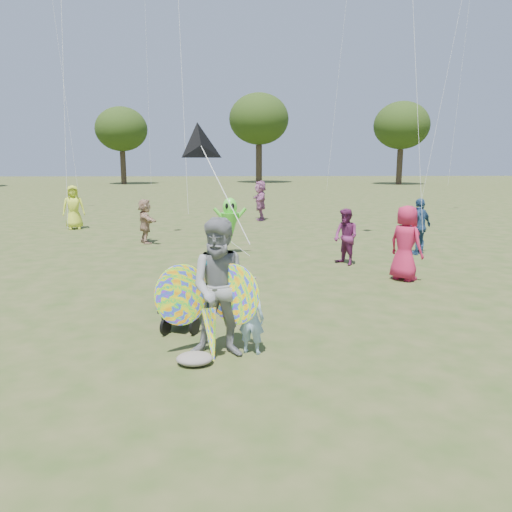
{
  "coord_description": "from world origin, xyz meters",
  "views": [
    {
      "loc": [
        -0.51,
        -7.65,
        2.88
      ],
      "look_at": [
        -0.2,
        1.5,
        1.1
      ],
      "focal_mm": 35.0,
      "sensor_mm": 36.0,
      "label": 1
    }
  ],
  "objects_px": {
    "adult_man": "(223,288)",
    "crowd_g": "(74,207)",
    "crowd_c": "(420,227)",
    "crowd_j": "(260,201)",
    "alien_kite": "(230,223)",
    "child_girl": "(251,319)",
    "butterfly_kite": "(209,307)",
    "crowd_d": "(145,221)",
    "crowd_a": "(406,243)",
    "crowd_e": "(346,237)",
    "jogging_stroller": "(182,293)"
  },
  "relations": [
    {
      "from": "child_girl",
      "to": "adult_man",
      "type": "distance_m",
      "value": 0.65
    },
    {
      "from": "crowd_g",
      "to": "jogging_stroller",
      "type": "relative_size",
      "value": 1.6
    },
    {
      "from": "child_girl",
      "to": "crowd_e",
      "type": "bearing_deg",
      "value": -96.43
    },
    {
      "from": "crowd_j",
      "to": "butterfly_kite",
      "type": "relative_size",
      "value": 1.08
    },
    {
      "from": "butterfly_kite",
      "to": "alien_kite",
      "type": "distance_m",
      "value": 8.15
    },
    {
      "from": "jogging_stroller",
      "to": "alien_kite",
      "type": "relative_size",
      "value": 0.66
    },
    {
      "from": "crowd_c",
      "to": "crowd_j",
      "type": "height_order",
      "value": "crowd_j"
    },
    {
      "from": "crowd_e",
      "to": "alien_kite",
      "type": "relative_size",
      "value": 0.89
    },
    {
      "from": "adult_man",
      "to": "crowd_e",
      "type": "distance_m",
      "value": 7.19
    },
    {
      "from": "crowd_e",
      "to": "alien_kite",
      "type": "distance_m",
      "value": 3.65
    },
    {
      "from": "child_girl",
      "to": "crowd_c",
      "type": "distance_m",
      "value": 9.46
    },
    {
      "from": "adult_man",
      "to": "jogging_stroller",
      "type": "relative_size",
      "value": 1.81
    },
    {
      "from": "crowd_j",
      "to": "alien_kite",
      "type": "xyz_separation_m",
      "value": [
        -1.3,
        -8.66,
        0.03
      ]
    },
    {
      "from": "crowd_d",
      "to": "crowd_j",
      "type": "bearing_deg",
      "value": -56.91
    },
    {
      "from": "crowd_d",
      "to": "butterfly_kite",
      "type": "distance_m",
      "value": 10.63
    },
    {
      "from": "crowd_c",
      "to": "alien_kite",
      "type": "xyz_separation_m",
      "value": [
        -5.78,
        0.27,
        0.11
      ]
    },
    {
      "from": "crowd_g",
      "to": "alien_kite",
      "type": "xyz_separation_m",
      "value": [
        6.62,
        -5.83,
        0.06
      ]
    },
    {
      "from": "crowd_e",
      "to": "crowd_j",
      "type": "xyz_separation_m",
      "value": [
        -1.91,
        10.37,
        0.16
      ]
    },
    {
      "from": "crowd_a",
      "to": "crowd_g",
      "type": "height_order",
      "value": "crowd_g"
    },
    {
      "from": "crowd_c",
      "to": "crowd_d",
      "type": "xyz_separation_m",
      "value": [
        -8.76,
        2.38,
        -0.09
      ]
    },
    {
      "from": "child_girl",
      "to": "butterfly_kite",
      "type": "xyz_separation_m",
      "value": [
        -0.62,
        -0.07,
        0.21
      ]
    },
    {
      "from": "crowd_e",
      "to": "crowd_g",
      "type": "bearing_deg",
      "value": -157.02
    },
    {
      "from": "jogging_stroller",
      "to": "alien_kite",
      "type": "height_order",
      "value": "alien_kite"
    },
    {
      "from": "crowd_d",
      "to": "crowd_j",
      "type": "xyz_separation_m",
      "value": [
        4.28,
        6.56,
        0.17
      ]
    },
    {
      "from": "adult_man",
      "to": "alien_kite",
      "type": "height_order",
      "value": "adult_man"
    },
    {
      "from": "child_girl",
      "to": "crowd_g",
      "type": "height_order",
      "value": "crowd_g"
    },
    {
      "from": "crowd_c",
      "to": "butterfly_kite",
      "type": "distance_m",
      "value": 9.87
    },
    {
      "from": "crowd_a",
      "to": "crowd_e",
      "type": "relative_size",
      "value": 1.16
    },
    {
      "from": "crowd_d",
      "to": "crowd_e",
      "type": "distance_m",
      "value": 7.27
    },
    {
      "from": "crowd_c",
      "to": "adult_man",
      "type": "bearing_deg",
      "value": 18.24
    },
    {
      "from": "crowd_d",
      "to": "crowd_g",
      "type": "xyz_separation_m",
      "value": [
        -3.64,
        3.72,
        0.14
      ]
    },
    {
      "from": "crowd_e",
      "to": "crowd_g",
      "type": "xyz_separation_m",
      "value": [
        -9.83,
        7.54,
        0.13
      ]
    },
    {
      "from": "crowd_a",
      "to": "butterfly_kite",
      "type": "xyz_separation_m",
      "value": [
        -4.44,
        -4.61,
        -0.16
      ]
    },
    {
      "from": "adult_man",
      "to": "crowd_j",
      "type": "xyz_separation_m",
      "value": [
        1.27,
        16.81,
        -0.09
      ]
    },
    {
      "from": "crowd_e",
      "to": "alien_kite",
      "type": "xyz_separation_m",
      "value": [
        -3.21,
        1.71,
        0.19
      ]
    },
    {
      "from": "crowd_j",
      "to": "butterfly_kite",
      "type": "bearing_deg",
      "value": -8.3
    },
    {
      "from": "crowd_a",
      "to": "adult_man",
      "type": "bearing_deg",
      "value": 102.45
    },
    {
      "from": "crowd_c",
      "to": "crowd_g",
      "type": "height_order",
      "value": "crowd_g"
    },
    {
      "from": "crowd_c",
      "to": "crowd_e",
      "type": "height_order",
      "value": "crowd_c"
    },
    {
      "from": "crowd_j",
      "to": "crowd_d",
      "type": "bearing_deg",
      "value": -36.42
    },
    {
      "from": "crowd_j",
      "to": "alien_kite",
      "type": "relative_size",
      "value": 1.08
    },
    {
      "from": "crowd_g",
      "to": "jogging_stroller",
      "type": "distance_m",
      "value": 13.97
    },
    {
      "from": "crowd_a",
      "to": "crowd_c",
      "type": "height_order",
      "value": "crowd_a"
    },
    {
      "from": "crowd_c",
      "to": "butterfly_kite",
      "type": "relative_size",
      "value": 0.99
    },
    {
      "from": "child_girl",
      "to": "adult_man",
      "type": "relative_size",
      "value": 0.52
    },
    {
      "from": "adult_man",
      "to": "crowd_c",
      "type": "relative_size",
      "value": 1.2
    },
    {
      "from": "crowd_a",
      "to": "crowd_j",
      "type": "bearing_deg",
      "value": -21.33
    },
    {
      "from": "crowd_c",
      "to": "crowd_g",
      "type": "relative_size",
      "value": 0.95
    },
    {
      "from": "adult_man",
      "to": "crowd_g",
      "type": "bearing_deg",
      "value": 119.28
    },
    {
      "from": "crowd_c",
      "to": "alien_kite",
      "type": "distance_m",
      "value": 5.79
    }
  ]
}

